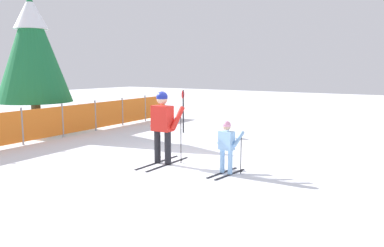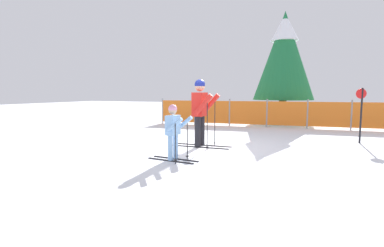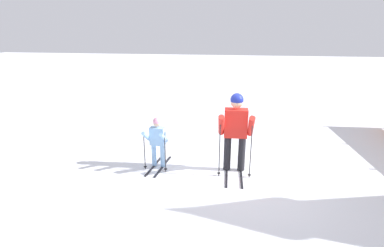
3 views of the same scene
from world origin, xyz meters
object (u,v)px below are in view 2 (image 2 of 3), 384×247
(conifer_far, at_px, (284,55))
(skier_child, at_px, (174,128))
(safety_fence, at_px, (287,114))
(skier_adult, at_px, (201,107))
(trail_marker, at_px, (361,109))

(conifer_far, bearing_deg, skier_child, -97.96)
(skier_child, distance_m, safety_fence, 7.07)
(skier_adult, bearing_deg, trail_marker, 27.76)
(skier_child, bearing_deg, skier_adult, 97.95)
(skier_adult, relative_size, trail_marker, 1.14)
(skier_adult, xyz_separation_m, safety_fence, (1.69, 5.15, -0.48))
(skier_child, relative_size, conifer_far, 0.23)
(safety_fence, xyz_separation_m, conifer_far, (-0.38, 2.02, 2.56))
(safety_fence, relative_size, conifer_far, 2.14)
(trail_marker, bearing_deg, conifer_far, 117.97)
(conifer_far, xyz_separation_m, trail_marker, (2.63, -4.95, -2.18))
(skier_adult, height_order, safety_fence, skier_adult)
(skier_child, xyz_separation_m, trail_marker, (3.87, 3.95, 0.26))
(skier_adult, distance_m, conifer_far, 7.58)
(safety_fence, bearing_deg, skier_adult, -108.21)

